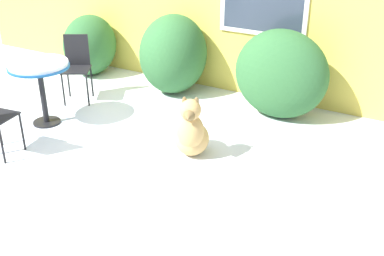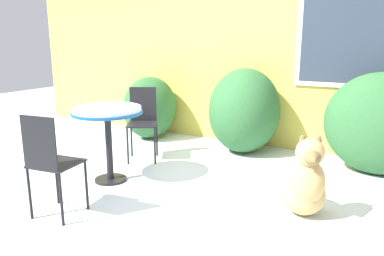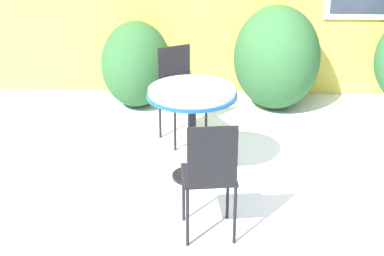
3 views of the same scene
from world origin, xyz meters
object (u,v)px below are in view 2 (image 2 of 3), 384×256
patio_chair_near_table (143,120)px  patio_chair_far_side (50,161)px  patio_table (108,118)px  dog (305,185)px

patio_chair_near_table → patio_chair_far_side: same height
patio_table → patio_chair_near_table: bearing=100.6°
patio_table → patio_chair_near_table: patio_chair_near_table is taller
patio_chair_near_table → dog: size_ratio=1.22×
patio_chair_far_side → dog: (1.89, 1.08, -0.23)m
patio_table → dog: bearing=4.9°
patio_table → patio_chair_near_table: 0.86m
patio_chair_near_table → dog: bearing=-46.5°
patio_chair_near_table → dog: (2.20, -0.65, -0.23)m
patio_chair_far_side → dog: patio_chair_far_side is taller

